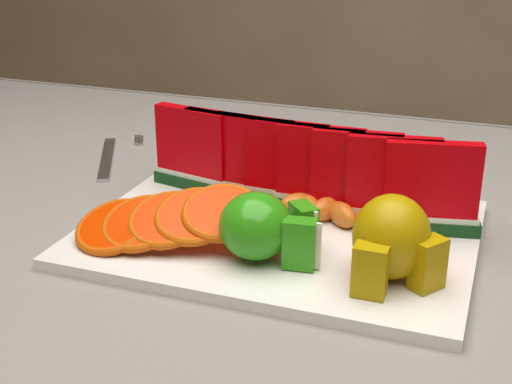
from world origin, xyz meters
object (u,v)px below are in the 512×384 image
at_px(pear_cluster, 392,240).
at_px(fork, 110,157).
at_px(apple_cluster, 264,227).
at_px(platter, 280,233).
at_px(side_plate, 373,163).

relative_size(pear_cluster, fork, 0.52).
distance_m(apple_cluster, pear_cluster, 0.12).
bearing_deg(apple_cluster, pear_cluster, 1.04).
distance_m(pear_cluster, fork, 0.49).
bearing_deg(pear_cluster, apple_cluster, -178.96).
bearing_deg(pear_cluster, platter, 151.60).
distance_m(platter, fork, 0.34).
xyz_separation_m(apple_cluster, side_plate, (0.04, 0.32, -0.04)).
bearing_deg(apple_cluster, side_plate, 82.80).
relative_size(platter, pear_cluster, 4.13).
distance_m(apple_cluster, side_plate, 0.33).
distance_m(platter, side_plate, 0.26).
bearing_deg(fork, side_plate, 14.65).
relative_size(platter, apple_cluster, 3.66).
relative_size(apple_cluster, pear_cluster, 1.13).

